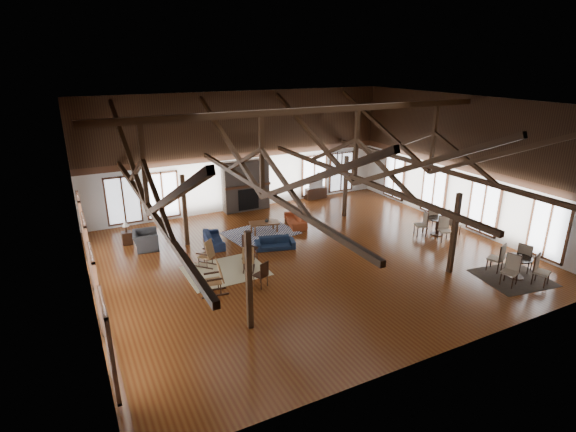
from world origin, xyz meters
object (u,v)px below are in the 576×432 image
cafe_table_far (438,223)px  sofa_navy_left (214,239)px  sofa_orange (296,219)px  cafe_table_near (518,264)px  armchair (146,240)px  coffee_table (264,223)px  sofa_navy_front (275,243)px  tv_console (315,193)px

cafe_table_far → sofa_navy_left: bearing=159.6°
sofa_orange → cafe_table_near: size_ratio=0.85×
armchair → cafe_table_far: size_ratio=0.54×
coffee_table → armchair: armchair is taller
sofa_orange → cafe_table_far: (5.08, -4.00, 0.27)m
sofa_navy_front → sofa_orange: sofa_orange is taller
cafe_table_near → tv_console: cafe_table_near is taller
sofa_orange → coffee_table: 1.77m
sofa_navy_left → sofa_orange: 4.26m
cafe_table_near → armchair: bearing=142.5°
coffee_table → cafe_table_far: (6.82, -3.74, 0.10)m
armchair → cafe_table_near: 14.43m
cafe_table_near → cafe_table_far: 4.47m
sofa_navy_front → coffee_table: size_ratio=1.17×
cafe_table_far → cafe_table_near: bearing=-96.4°
sofa_orange → cafe_table_near: 9.60m
sofa_navy_left → sofa_orange: sofa_orange is taller
cafe_table_near → cafe_table_far: size_ratio=1.02×
sofa_navy_front → coffee_table: coffee_table is taller
armchair → cafe_table_near: size_ratio=0.53×
sofa_navy_front → cafe_table_near: cafe_table_near is taller
sofa_navy_front → cafe_table_far: size_ratio=0.79×
sofa_navy_front → cafe_table_near: (6.66, -6.34, 0.30)m
cafe_table_far → sofa_orange: bearing=141.8°
cafe_table_far → tv_console: cafe_table_far is taller
sofa_navy_front → tv_console: tv_console is taller
tv_console → sofa_navy_front: bearing=-133.6°
sofa_orange → coffee_table: bearing=-67.7°
sofa_orange → cafe_table_far: bearing=65.7°
sofa_navy_left → cafe_table_near: cafe_table_near is taller
sofa_orange → cafe_table_far: cafe_table_far is taller
sofa_orange → cafe_table_far: size_ratio=0.87×
cafe_table_near → cafe_table_far: (0.50, 4.44, -0.01)m
coffee_table → cafe_table_near: 10.34m
tv_console → cafe_table_near: bearing=-82.3°
armchair → sofa_navy_left: bearing=-100.7°
cafe_table_far → tv_console: bearing=106.1°
sofa_navy_front → cafe_table_far: bearing=0.8°
sofa_orange → cafe_table_near: cafe_table_near is taller
cafe_table_far → armchair: bearing=160.0°
cafe_table_near → sofa_navy_front: bearing=136.4°
coffee_table → armchair: 5.16m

